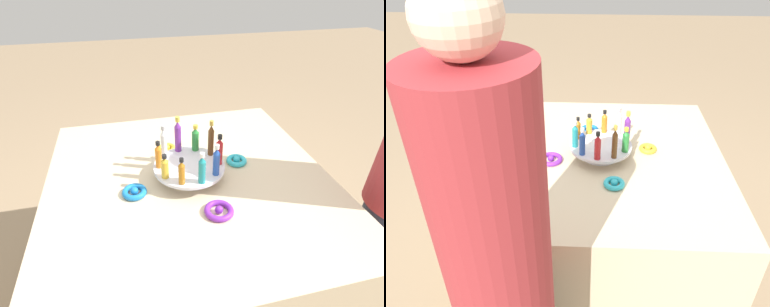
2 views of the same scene
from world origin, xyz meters
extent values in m
plane|color=#997F60|center=(0.00, 0.00, 0.00)|extent=(12.00, 12.00, 0.00)
cube|color=beige|center=(0.00, 0.00, 0.36)|extent=(1.08, 1.08, 0.72)
cylinder|color=silver|center=(0.00, 0.00, 0.73)|extent=(0.16, 0.16, 0.01)
cylinder|color=silver|center=(0.00, 0.00, 0.75)|extent=(0.09, 0.09, 0.04)
cylinder|color=silver|center=(0.00, 0.00, 0.77)|extent=(0.27, 0.27, 0.01)
cylinder|color=teal|center=(-0.02, 0.11, 0.82)|extent=(0.03, 0.03, 0.09)
cone|color=teal|center=(-0.02, 0.11, 0.87)|extent=(0.02, 0.02, 0.02)
cylinder|color=silver|center=(-0.02, 0.11, 0.89)|extent=(0.02, 0.02, 0.02)
cylinder|color=#234CAD|center=(-0.08, 0.08, 0.82)|extent=(0.02, 0.02, 0.09)
cone|color=#234CAD|center=(-0.08, 0.08, 0.88)|extent=(0.02, 0.02, 0.02)
cylinder|color=silver|center=(-0.08, 0.08, 0.89)|extent=(0.02, 0.02, 0.02)
cylinder|color=#B21E23|center=(-0.11, 0.01, 0.82)|extent=(0.03, 0.03, 0.09)
cone|color=#B21E23|center=(-0.11, 0.01, 0.88)|extent=(0.03, 0.03, 0.02)
cylinder|color=black|center=(-0.11, 0.01, 0.89)|extent=(0.02, 0.02, 0.02)
cylinder|color=brown|center=(-0.10, -0.05, 0.83)|extent=(0.02, 0.02, 0.11)
cone|color=brown|center=(-0.10, -0.05, 0.90)|extent=(0.02, 0.02, 0.02)
cylinder|color=#B79338|center=(-0.10, -0.05, 0.92)|extent=(0.01, 0.01, 0.02)
cylinder|color=#288438|center=(-0.05, -0.10, 0.82)|extent=(0.03, 0.03, 0.08)
cone|color=#288438|center=(-0.05, -0.10, 0.87)|extent=(0.03, 0.03, 0.02)
cylinder|color=gold|center=(-0.05, -0.10, 0.88)|extent=(0.02, 0.02, 0.01)
cylinder|color=#702D93|center=(0.02, -0.11, 0.83)|extent=(0.03, 0.03, 0.11)
cone|color=#702D93|center=(0.02, -0.11, 0.90)|extent=(0.03, 0.03, 0.02)
cylinder|color=gold|center=(0.02, -0.11, 0.92)|extent=(0.02, 0.02, 0.02)
cylinder|color=silver|center=(0.08, -0.08, 0.83)|extent=(0.02, 0.02, 0.10)
cone|color=silver|center=(0.08, -0.08, 0.89)|extent=(0.02, 0.02, 0.02)
cylinder|color=#B2B2B7|center=(0.08, -0.08, 0.91)|extent=(0.02, 0.02, 0.02)
cylinder|color=orange|center=(0.11, -0.01, 0.82)|extent=(0.02, 0.02, 0.08)
cone|color=orange|center=(0.11, -0.01, 0.87)|extent=(0.02, 0.02, 0.02)
cylinder|color=black|center=(0.11, -0.01, 0.88)|extent=(0.02, 0.02, 0.01)
cylinder|color=gold|center=(0.10, 0.05, 0.81)|extent=(0.03, 0.03, 0.07)
cone|color=gold|center=(0.10, 0.05, 0.85)|extent=(0.03, 0.03, 0.01)
cylinder|color=black|center=(0.10, 0.05, 0.87)|extent=(0.02, 0.02, 0.01)
cylinder|color=#AD6B19|center=(0.05, 0.10, 0.82)|extent=(0.02, 0.02, 0.07)
cone|color=#AD6B19|center=(0.05, 0.10, 0.86)|extent=(0.02, 0.02, 0.02)
cylinder|color=black|center=(0.05, 0.10, 0.88)|extent=(0.01, 0.01, 0.01)
torus|color=gold|center=(0.05, -0.21, 0.73)|extent=(0.08, 0.08, 0.02)
sphere|color=gold|center=(0.05, -0.21, 0.74)|extent=(0.03, 0.03, 0.03)
torus|color=blue|center=(0.21, 0.05, 0.73)|extent=(0.09, 0.09, 0.02)
sphere|color=blue|center=(0.21, 0.05, 0.74)|extent=(0.03, 0.03, 0.03)
torus|color=purple|center=(-0.05, 0.21, 0.73)|extent=(0.10, 0.10, 0.02)
sphere|color=purple|center=(-0.05, 0.21, 0.74)|extent=(0.03, 0.03, 0.03)
torus|color=#2DB7CC|center=(-0.21, -0.05, 0.73)|extent=(0.08, 0.08, 0.02)
sphere|color=#2DB7CC|center=(-0.21, -0.05, 0.74)|extent=(0.03, 0.03, 0.03)
cylinder|color=#282D42|center=(-0.76, 0.26, 0.33)|extent=(0.23, 0.23, 0.66)
camera|label=1|loc=(0.20, 0.90, 1.43)|focal=28.00mm
camera|label=2|loc=(-1.38, 0.03, 1.62)|focal=35.00mm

